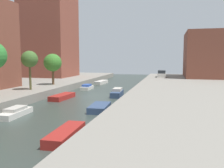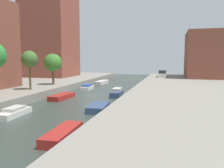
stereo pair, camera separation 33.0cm
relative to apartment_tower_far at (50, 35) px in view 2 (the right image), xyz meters
name	(u,v)px [view 2 (the right image)]	position (x,y,z in m)	size (l,w,h in m)	color
ground_plane	(94,95)	(16.00, -17.42, -10.09)	(84.00, 84.00, 0.00)	#333D38
quay_left	(0,88)	(1.00, -17.42, -9.59)	(20.00, 64.00, 1.00)	gray
quay_right	(213,96)	(31.00, -17.42, -9.59)	(20.00, 64.00, 1.00)	gray
apartment_tower_far	(50,35)	(0.00, 0.00, 0.00)	(10.00, 9.60, 18.17)	brown
low_block_right	(211,55)	(34.00, 5.96, -4.33)	(10.00, 12.65, 9.51)	brown
street_tree_2	(29,60)	(8.55, -20.91, -5.22)	(2.10, 2.10, 4.98)	#4D4B28
street_tree_3	(53,63)	(8.55, -14.88, -5.75)	(2.70, 2.70, 4.72)	brown
parked_car	(163,74)	(24.25, 3.88, -8.47)	(1.83, 4.59, 1.47)	beige
moored_boat_left_1	(14,112)	(12.86, -29.90, -9.75)	(1.46, 3.77, 0.78)	beige
moored_boat_left_2	(62,97)	(13.02, -21.02, -9.80)	(1.74, 4.35, 0.58)	maroon
moored_boat_left_3	(87,87)	(12.91, -11.79, -9.74)	(1.42, 3.38, 0.83)	beige
moored_boat_left_4	(102,82)	(12.84, -3.46, -9.77)	(1.62, 4.68, 0.63)	beige
moored_boat_right_0	(63,134)	(19.59, -34.13, -9.79)	(1.42, 4.17, 0.59)	maroon
moored_boat_right_1	(98,108)	(19.39, -26.10, -9.79)	(1.89, 3.69, 0.59)	#33476B
moored_boat_right_2	(117,93)	(19.16, -17.36, -9.63)	(1.41, 3.73, 1.07)	#33476B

